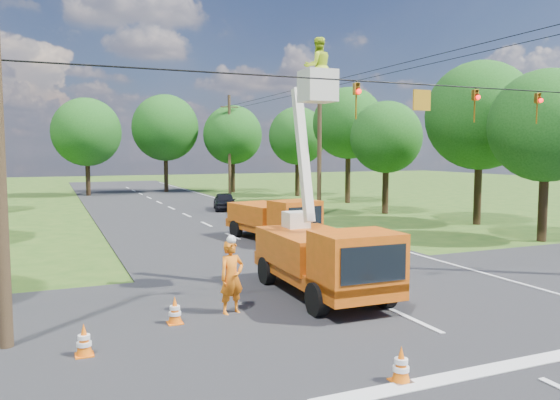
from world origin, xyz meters
name	(u,v)px	position (x,y,z in m)	size (l,w,h in m)	color
ground	(206,225)	(0.00, 20.00, 0.00)	(140.00, 140.00, 0.00)	#2A4F17
road_main	(206,225)	(0.00, 20.00, 0.00)	(12.00, 100.00, 0.06)	black
road_cross	(372,302)	(0.00, 2.00, 0.00)	(56.00, 10.00, 0.07)	black
stop_bar	(512,367)	(0.00, -3.20, 0.00)	(9.00, 0.45, 0.02)	silver
edge_line	(292,220)	(5.60, 20.00, 0.00)	(0.12, 90.00, 0.02)	silver
bucket_truck	(323,242)	(-1.02, 3.10, 1.65)	(2.48, 6.02, 7.73)	#DA540F
second_truck	(274,219)	(1.48, 13.07, 1.10)	(3.06, 5.93, 2.12)	#DA540F
ground_worker	(232,278)	(-4.10, 2.47, 1.00)	(0.73, 0.48, 2.00)	orange
distant_car	(225,201)	(3.40, 27.34, 0.66)	(1.56, 3.88, 1.32)	black
traffic_cone_0	(401,365)	(-2.53, -2.96, 0.36)	(0.38, 0.38, 0.71)	orange
traffic_cone_2	(356,254)	(2.42, 6.91, 0.36)	(0.38, 0.38, 0.71)	orange
traffic_cone_3	(331,237)	(3.57, 11.09, 0.36)	(0.38, 0.38, 0.71)	orange
traffic_cone_4	(175,311)	(-5.70, 2.19, 0.36)	(0.38, 0.38, 0.71)	orange
traffic_cone_5	(84,341)	(-7.94, 0.78, 0.36)	(0.38, 0.38, 0.71)	orange
traffic_cone_7	(305,225)	(4.25, 15.39, 0.36)	(0.38, 0.38, 0.71)	orange
pole_right_mid	(319,140)	(8.50, 22.00, 5.11)	(1.80, 0.30, 10.00)	#4C3823
pole_right_far	(229,144)	(8.50, 42.00, 5.11)	(1.80, 0.30, 10.00)	#4C3823
signal_span	(439,100)	(2.23, 1.99, 5.88)	(18.00, 0.29, 1.07)	black
tree_right_a	(546,126)	(13.50, 8.00, 5.56)	(5.40, 5.40, 8.28)	#382616
tree_right_b	(480,116)	(15.00, 14.00, 6.43)	(6.40, 6.40, 9.65)	#382616
tree_right_c	(386,137)	(13.20, 21.00, 5.31)	(5.00, 5.00, 7.83)	#382616
tree_right_d	(348,123)	(14.80, 29.00, 6.68)	(6.00, 6.00, 9.70)	#382616
tree_right_e	(298,136)	(13.80, 37.00, 5.81)	(5.60, 5.60, 8.63)	#382616
tree_far_a	(87,132)	(-5.00, 45.00, 6.19)	(6.60, 6.60, 9.50)	#382616
tree_far_b	(165,128)	(3.00, 47.00, 6.81)	(7.00, 7.00, 10.32)	#382616
tree_far_c	(233,135)	(9.50, 44.00, 6.06)	(6.20, 6.20, 9.18)	#382616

